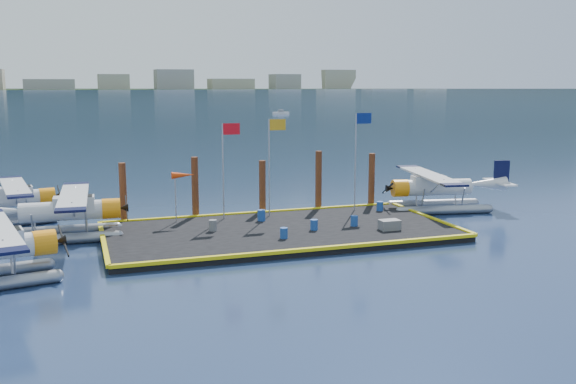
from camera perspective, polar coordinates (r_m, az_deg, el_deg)
name	(u,v)px	position (r m, az deg, el deg)	size (l,w,h in m)	color
ground	(280,235)	(37.82, -0.72, -3.88)	(4000.00, 4000.00, 0.00)	navy
dock	(280,232)	(37.78, -0.72, -3.58)	(20.00, 10.00, 0.40)	black
dock_bumpers	(280,227)	(37.71, -0.72, -3.15)	(20.25, 10.25, 0.18)	#D5C40C
far_backdrop	(169,83)	(1790.25, -10.51, 9.53)	(3050.00, 2050.00, 810.00)	black
seaplane_b	(67,214)	(38.64, -19.03, -1.84)	(8.78, 9.68, 3.45)	gray
seaplane_c	(9,202)	(44.46, -23.53, -0.79)	(8.32, 9.14, 3.23)	gray
seaplane_d	(434,190)	(45.73, 12.84, 0.20)	(9.04, 9.89, 3.50)	gray
drum_0	(213,225)	(37.36, -6.70, -2.97)	(0.46, 0.46, 0.65)	slate
drum_1	(314,225)	(37.40, 2.33, -2.93)	(0.44, 0.44, 0.61)	#1A4393
drum_2	(354,221)	(38.63, 5.91, -2.56)	(0.44, 0.44, 0.62)	#1A4393
drum_3	(284,233)	(35.38, -0.37, -3.67)	(0.42, 0.42, 0.60)	#1A4393
drum_4	(380,206)	(43.41, 8.17, -1.25)	(0.44, 0.44, 0.62)	#1A4393
drum_5	(261,215)	(39.86, -2.38, -2.08)	(0.49, 0.49, 0.69)	#1A4393
crate	(389,225)	(37.91, 9.01, -2.89)	(1.16, 0.78, 0.58)	slate
flagpole_red	(226,156)	(40.08, -5.52, 3.23)	(1.14, 0.08, 6.00)	#9998A0
flagpole_yellow	(272,152)	(40.84, -1.42, 3.56)	(1.14, 0.08, 6.20)	#9998A0
flagpole_blue	(358,147)	(42.95, 6.27, 4.04)	(1.14, 0.08, 6.50)	#9998A0
windsock	(183,176)	(39.72, -9.34, 1.39)	(1.40, 0.44, 3.12)	#9998A0
piling_0	(123,195)	(41.10, -14.43, -0.25)	(0.44, 0.44, 4.00)	#3F1F12
piling_1	(195,189)	(41.62, -8.25, 0.22)	(0.44, 0.44, 4.20)	#3F1F12
piling_2	(262,189)	(42.65, -2.29, 0.27)	(0.44, 0.44, 3.80)	#3F1F12
piling_3	(319,182)	(43.88, 2.73, 0.86)	(0.44, 0.44, 4.30)	#3F1F12
piling_4	(372,182)	(45.48, 7.44, 0.92)	(0.44, 0.44, 4.00)	#3F1F12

